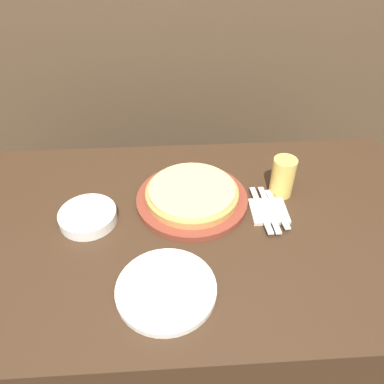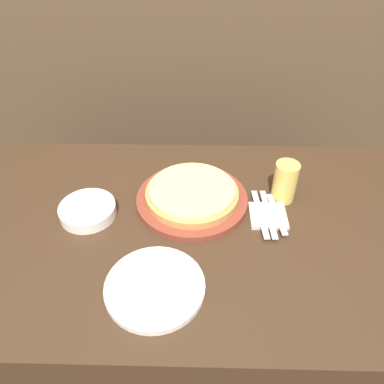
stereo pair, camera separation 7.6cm
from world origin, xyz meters
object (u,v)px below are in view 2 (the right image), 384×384
Objects in this scene: beer_glass at (285,180)px; dinner_knife at (268,214)px; spoon at (277,214)px; dinner_plate at (155,287)px; fork at (260,214)px; side_bowl at (88,210)px; pizza_on_board at (192,196)px.

dinner_knife is (-0.06, -0.09, -0.06)m from beer_glass.
dinner_knife is at bearing -122.11° from beer_glass.
beer_glass reaches higher than spoon.
fork is at bearing 42.45° from dinner_plate.
beer_glass is 0.78× the size of side_bowl.
fork is at bearing -180.00° from dinner_knife.
dinner_plate is 1.48× the size of side_bowl.
beer_glass reaches higher than pizza_on_board.
side_bowl is at bearing -171.32° from beer_glass.
spoon is (0.34, 0.27, 0.01)m from dinner_plate.
pizza_on_board is at bearing -175.16° from beer_glass.
side_bowl is at bearing -179.77° from fork.
beer_glass reaches higher than dinner_plate.
spoon is at bearing -109.25° from beer_glass.
side_bowl is at bearing -179.79° from spoon.
dinner_knife is at bearing 40.11° from dinner_plate.
spoon is (0.26, -0.07, -0.01)m from pizza_on_board.
side_bowl reaches higher than dinner_plate.
fork is at bearing 0.23° from side_bowl.
side_bowl is (-0.23, 0.26, 0.01)m from dinner_plate.
beer_glass is 0.63× the size of fork.
dinner_knife is (0.03, 0.00, 0.00)m from fork.
pizza_on_board is 0.24m from dinner_knife.
fork is at bearing 180.00° from spoon.
dinner_knife and spoon have the same top height.
side_bowl is 0.81× the size of dinner_knife.
dinner_plate is 1.20× the size of dinner_knife.
fork and spoon have the same top height.
beer_glass is at bearing 8.68° from side_bowl.
dinner_knife is (0.55, 0.00, -0.00)m from side_bowl.
beer_glass is 0.63× the size of dinner_knife.
dinner_knife is at bearing -15.78° from pizza_on_board.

